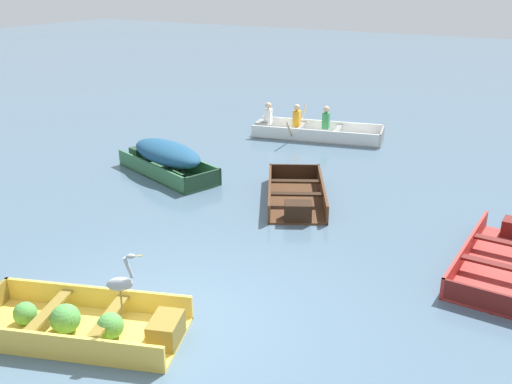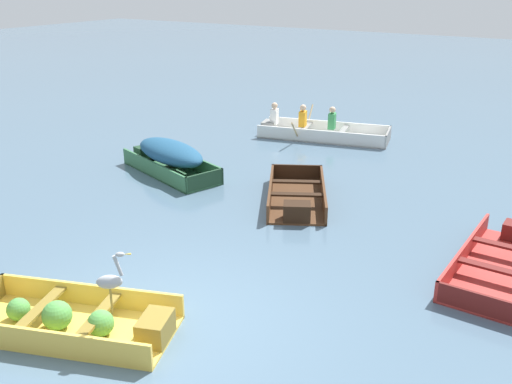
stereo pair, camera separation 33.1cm
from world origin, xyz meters
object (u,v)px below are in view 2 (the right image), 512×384
object	(u,v)px
dinghy_yellow_foreground	(75,321)
skiff_green_mid_moored	(170,155)
skiff_dark_varnish_far_moored	(297,197)
rowboat_white_with_crew	(316,131)
skiff_red_near_moored	(505,263)
heron_on_dinghy	(110,280)

from	to	relation	value
dinghy_yellow_foreground	skiff_green_mid_moored	xyz separation A→B (m)	(-3.02, 5.59, 0.29)
skiff_dark_varnish_far_moored	rowboat_white_with_crew	world-z (taller)	rowboat_white_with_crew
dinghy_yellow_foreground	rowboat_white_with_crew	world-z (taller)	rowboat_white_with_crew
skiff_red_near_moored	rowboat_white_with_crew	bearing A→B (deg)	137.89
dinghy_yellow_foreground	skiff_dark_varnish_far_moored	xyz separation A→B (m)	(0.39, 5.48, -0.02)
skiff_green_mid_moored	rowboat_white_with_crew	bearing A→B (deg)	71.54
skiff_green_mid_moored	dinghy_yellow_foreground	bearing A→B (deg)	-61.63
dinghy_yellow_foreground	skiff_red_near_moored	size ratio (longest dim) A/B	1.00
skiff_red_near_moored	rowboat_white_with_crew	xyz separation A→B (m)	(-5.99, 5.42, 0.09)
dinghy_yellow_foreground	heron_on_dinghy	world-z (taller)	heron_on_dinghy
skiff_red_near_moored	skiff_green_mid_moored	world-z (taller)	skiff_green_mid_moored
dinghy_yellow_foreground	skiff_dark_varnish_far_moored	bearing A→B (deg)	85.91
dinghy_yellow_foreground	skiff_green_mid_moored	bearing A→B (deg)	118.37
rowboat_white_with_crew	heron_on_dinghy	size ratio (longest dim) A/B	4.52
dinghy_yellow_foreground	rowboat_white_with_crew	bearing A→B (deg)	98.30
skiff_green_mid_moored	skiff_dark_varnish_far_moored	distance (m)	3.42
dinghy_yellow_foreground	heron_on_dinghy	distance (m)	0.98
skiff_red_near_moored	rowboat_white_with_crew	world-z (taller)	rowboat_white_with_crew
skiff_dark_varnish_far_moored	heron_on_dinghy	bearing A→B (deg)	-87.47
skiff_red_near_moored	skiff_green_mid_moored	size ratio (longest dim) A/B	1.01
skiff_green_mid_moored	skiff_dark_varnish_far_moored	world-z (taller)	skiff_green_mid_moored
skiff_red_near_moored	heron_on_dinghy	distance (m)	6.10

